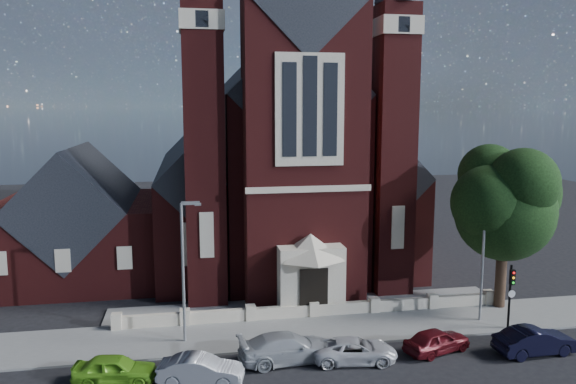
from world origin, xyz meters
name	(u,v)px	position (x,y,z in m)	size (l,w,h in m)	color
ground	(290,277)	(0.00, 15.00, 0.00)	(120.00, 120.00, 0.00)	black
pavement_strip	(321,329)	(0.00, 4.50, 0.00)	(60.00, 5.00, 0.12)	slate
forecourt_paving	(307,306)	(0.00, 8.50, 0.00)	(26.00, 3.00, 0.14)	slate
forecourt_wall	(313,317)	(0.00, 6.50, 0.00)	(24.00, 0.40, 0.90)	#BAAC94
church	(274,163)	(0.00, 22.94, 8.19)	(20.01, 34.90, 29.20)	#4B1414
parish_hall	(79,227)	(-16.00, 18.00, 4.01)	(12.00, 12.20, 10.24)	#4B1414
street_tree	(509,205)	(12.60, 5.71, 6.96)	(6.40, 6.60, 10.70)	black
street_lamp_left	(184,264)	(-7.91, 4.00, 4.60)	(1.16, 0.22, 8.09)	gray
street_lamp_right	(485,249)	(10.09, 4.00, 4.60)	(1.16, 0.22, 8.09)	gray
traffic_signal	(511,289)	(11.00, 2.43, 2.58)	(0.28, 0.42, 4.00)	black
car_lime_van	(115,369)	(-11.31, -0.06, 0.68)	(1.60, 3.97, 1.35)	#63AC22
car_silver_a	(201,370)	(-7.23, -0.88, 0.68)	(1.43, 4.10, 1.35)	#989A9F
car_silver_b	(288,348)	(-2.69, 0.69, 0.75)	(2.11, 5.20, 1.51)	#A1A5A9
car_white_suv	(355,350)	(0.75, 0.05, 0.62)	(2.04, 4.43, 1.23)	silver
car_dark_red	(437,340)	(5.46, 0.37, 0.66)	(1.56, 3.88, 1.32)	#530E14
car_navy	(535,341)	(10.58, -0.78, 0.73)	(1.55, 4.43, 1.46)	black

